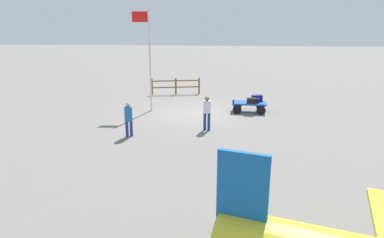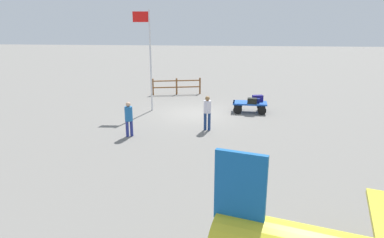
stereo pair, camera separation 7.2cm
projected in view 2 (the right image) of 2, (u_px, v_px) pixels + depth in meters
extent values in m
plane|color=slate|center=(197.00, 113.00, 19.84)|extent=(120.00, 120.00, 0.00)
cube|color=blue|center=(250.00, 103.00, 19.93)|extent=(2.01, 1.08, 0.10)
cube|color=blue|center=(234.00, 103.00, 20.07)|extent=(0.13, 0.93, 0.10)
cylinder|color=black|center=(238.00, 110.00, 19.63)|extent=(0.51, 0.15, 0.50)
cylinder|color=black|center=(238.00, 106.00, 20.60)|extent=(0.51, 0.15, 0.50)
cylinder|color=black|center=(262.00, 111.00, 19.43)|extent=(0.51, 0.15, 0.50)
cylinder|color=black|center=(261.00, 106.00, 20.40)|extent=(0.51, 0.15, 0.50)
cube|color=black|center=(252.00, 101.00, 19.55)|extent=(0.57, 0.42, 0.32)
cube|color=navy|center=(255.00, 101.00, 19.77)|extent=(0.62, 0.37, 0.26)
cube|color=navy|center=(258.00, 98.00, 20.08)|extent=(0.66, 0.47, 0.37)
cylinder|color=navy|center=(209.00, 122.00, 16.61)|extent=(0.14, 0.14, 0.88)
cylinder|color=navy|center=(205.00, 121.00, 16.65)|extent=(0.14, 0.14, 0.88)
cylinder|color=silver|center=(207.00, 107.00, 16.43)|extent=(0.39, 0.39, 0.60)
sphere|color=olive|center=(207.00, 98.00, 16.31)|extent=(0.22, 0.22, 0.22)
cylinder|color=navy|center=(132.00, 128.00, 15.77)|extent=(0.14, 0.14, 0.75)
cylinder|color=navy|center=(127.00, 129.00, 15.69)|extent=(0.14, 0.14, 0.75)
cylinder|color=#1F60A3|center=(129.00, 114.00, 15.54)|extent=(0.48, 0.48, 0.66)
sphere|color=tan|center=(128.00, 104.00, 15.42)|extent=(0.22, 0.22, 0.22)
cube|color=#13579F|center=(240.00, 188.00, 5.82)|extent=(0.89, 0.35, 1.30)
cylinder|color=silver|center=(151.00, 62.00, 19.73)|extent=(0.10, 0.10, 5.80)
cube|color=red|center=(140.00, 17.00, 19.09)|extent=(0.89, 0.07, 0.58)
cylinder|color=brown|center=(200.00, 86.00, 25.11)|extent=(0.12, 0.12, 1.19)
cylinder|color=brown|center=(177.00, 86.00, 24.90)|extent=(0.12, 0.12, 1.19)
cylinder|color=brown|center=(153.00, 87.00, 24.69)|extent=(0.12, 0.12, 1.19)
cube|color=brown|center=(177.00, 81.00, 24.78)|extent=(3.39, 0.85, 0.08)
cube|color=brown|center=(177.00, 87.00, 24.91)|extent=(3.39, 0.85, 0.08)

